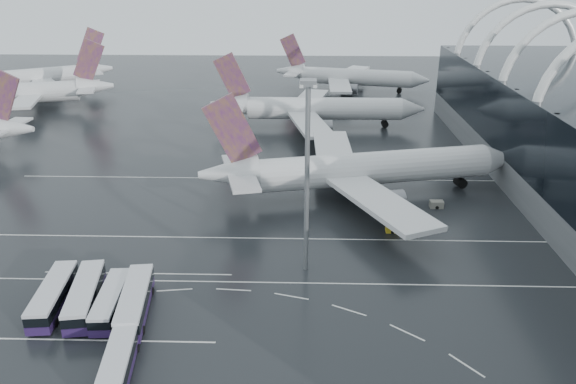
{
  "coord_description": "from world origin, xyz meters",
  "views": [
    {
      "loc": [
        0.46,
        -72.01,
        43.04
      ],
      "look_at": [
        -2.05,
        15.55,
        7.0
      ],
      "focal_mm": 35.0,
      "sensor_mm": 36.0,
      "label": 1
    }
  ],
  "objects_px": {
    "bus_row_near_c": "(111,301)",
    "gse_cart_belly_a": "(392,229)",
    "bus_row_near_b": "(85,296)",
    "airliner_gate_c": "(348,77)",
    "jet_remote_mid": "(36,92)",
    "floodlight_mast": "(307,156)",
    "bus_row_near_d": "(135,301)",
    "airliner_main": "(359,170)",
    "gse_cart_belly_e": "(367,199)",
    "bus_row_far_c": "(118,363)",
    "gse_cart_belly_d": "(436,204)",
    "bus_row_near_a": "(53,295)",
    "airliner_gate_b": "(313,109)",
    "jet_remote_far": "(43,77)"
  },
  "relations": [
    {
      "from": "bus_row_near_b",
      "to": "floodlight_mast",
      "type": "relative_size",
      "value": 0.5
    },
    {
      "from": "airliner_main",
      "to": "gse_cart_belly_a",
      "type": "relative_size",
      "value": 28.93
    },
    {
      "from": "gse_cart_belly_e",
      "to": "bus_row_near_a",
      "type": "bearing_deg",
      "value": -140.89
    },
    {
      "from": "floodlight_mast",
      "to": "bus_row_near_c",
      "type": "bearing_deg",
      "value": -154.99
    },
    {
      "from": "gse_cart_belly_a",
      "to": "bus_row_near_c",
      "type": "bearing_deg",
      "value": -148.46
    },
    {
      "from": "jet_remote_mid",
      "to": "bus_row_far_c",
      "type": "xyz_separation_m",
      "value": [
        62.9,
        -120.3,
        -3.82
      ]
    },
    {
      "from": "bus_row_far_c",
      "to": "gse_cart_belly_a",
      "type": "height_order",
      "value": "bus_row_far_c"
    },
    {
      "from": "bus_row_near_a",
      "to": "bus_row_near_b",
      "type": "bearing_deg",
      "value": -96.15
    },
    {
      "from": "jet_remote_mid",
      "to": "bus_row_near_d",
      "type": "height_order",
      "value": "jet_remote_mid"
    },
    {
      "from": "bus_row_near_c",
      "to": "gse_cart_belly_a",
      "type": "bearing_deg",
      "value": -62.7
    },
    {
      "from": "airliner_main",
      "to": "bus_row_near_b",
      "type": "height_order",
      "value": "airliner_main"
    },
    {
      "from": "airliner_main",
      "to": "floodlight_mast",
      "type": "height_order",
      "value": "floodlight_mast"
    },
    {
      "from": "airliner_gate_c",
      "to": "jet_remote_far",
      "type": "height_order",
      "value": "jet_remote_far"
    },
    {
      "from": "gse_cart_belly_d",
      "to": "jet_remote_mid",
      "type": "bearing_deg",
      "value": 146.22
    },
    {
      "from": "floodlight_mast",
      "to": "gse_cart_belly_e",
      "type": "height_order",
      "value": "floodlight_mast"
    },
    {
      "from": "bus_row_near_b",
      "to": "gse_cart_belly_e",
      "type": "bearing_deg",
      "value": -57.49
    },
    {
      "from": "gse_cart_belly_a",
      "to": "jet_remote_mid",
      "type": "bearing_deg",
      "value": 139.87
    },
    {
      "from": "gse_cart_belly_e",
      "to": "bus_row_near_c",
      "type": "bearing_deg",
      "value": -134.79
    },
    {
      "from": "gse_cart_belly_d",
      "to": "airliner_gate_c",
      "type": "bearing_deg",
      "value": 95.29
    },
    {
      "from": "jet_remote_mid",
      "to": "bus_row_near_d",
      "type": "relative_size",
      "value": 3.41
    },
    {
      "from": "jet_remote_mid",
      "to": "bus_row_near_d",
      "type": "distance_m",
      "value": 124.68
    },
    {
      "from": "bus_row_far_c",
      "to": "gse_cart_belly_a",
      "type": "bearing_deg",
      "value": -50.65
    },
    {
      "from": "airliner_main",
      "to": "gse_cart_belly_e",
      "type": "height_order",
      "value": "airliner_main"
    },
    {
      "from": "bus_row_near_a",
      "to": "bus_row_near_b",
      "type": "xyz_separation_m",
      "value": [
        4.3,
        -0.02,
        0.05
      ]
    },
    {
      "from": "bus_row_near_d",
      "to": "bus_row_far_c",
      "type": "height_order",
      "value": "bus_row_near_d"
    },
    {
      "from": "airliner_main",
      "to": "bus_row_near_c",
      "type": "xyz_separation_m",
      "value": [
        -36.0,
        -40.73,
        -3.79
      ]
    },
    {
      "from": "bus_row_near_c",
      "to": "gse_cart_belly_d",
      "type": "xyz_separation_m",
      "value": [
        50.39,
        35.49,
        -0.99
      ]
    },
    {
      "from": "airliner_main",
      "to": "airliner_gate_c",
      "type": "xyz_separation_m",
      "value": [
        4.84,
        97.99,
        -0.58
      ]
    },
    {
      "from": "jet_remote_far",
      "to": "floodlight_mast",
      "type": "xyz_separation_m",
      "value": [
        91.91,
        -120.07,
        12.39
      ]
    },
    {
      "from": "airliner_gate_c",
      "to": "gse_cart_belly_d",
      "type": "height_order",
      "value": "airliner_gate_c"
    },
    {
      "from": "bus_row_near_b",
      "to": "bus_row_near_c",
      "type": "distance_m",
      "value": 3.8
    },
    {
      "from": "bus_row_near_a",
      "to": "floodlight_mast",
      "type": "relative_size",
      "value": 0.48
    },
    {
      "from": "bus_row_near_b",
      "to": "gse_cart_belly_a",
      "type": "distance_m",
      "value": 50.43
    },
    {
      "from": "airliner_gate_c",
      "to": "jet_remote_far",
      "type": "relative_size",
      "value": 1.18
    },
    {
      "from": "jet_remote_far",
      "to": "bus_row_near_c",
      "type": "bearing_deg",
      "value": 86.34
    },
    {
      "from": "airliner_gate_c",
      "to": "bus_row_near_b",
      "type": "relative_size",
      "value": 3.83
    },
    {
      "from": "floodlight_mast",
      "to": "airliner_gate_c",
      "type": "bearing_deg",
      "value": 83.2
    },
    {
      "from": "bus_row_near_b",
      "to": "bus_row_near_c",
      "type": "bearing_deg",
      "value": -111.02
    },
    {
      "from": "airliner_gate_c",
      "to": "gse_cart_belly_a",
      "type": "relative_size",
      "value": 24.69
    },
    {
      "from": "bus_row_near_d",
      "to": "bus_row_far_c",
      "type": "bearing_deg",
      "value": 179.86
    },
    {
      "from": "bus_row_near_c",
      "to": "gse_cart_belly_e",
      "type": "relative_size",
      "value": 5.99
    },
    {
      "from": "airliner_gate_b",
      "to": "bus_row_near_a",
      "type": "distance_m",
      "value": 96.71
    },
    {
      "from": "gse_cart_belly_d",
      "to": "gse_cart_belly_e",
      "type": "relative_size",
      "value": 1.19
    },
    {
      "from": "bus_row_near_d",
      "to": "floodlight_mast",
      "type": "distance_m",
      "value": 30.21
    },
    {
      "from": "bus_row_near_a",
      "to": "jet_remote_far",
      "type": "bearing_deg",
      "value": 17.97
    },
    {
      "from": "gse_cart_belly_e",
      "to": "jet_remote_mid",
      "type": "bearing_deg",
      "value": 143.69
    },
    {
      "from": "airliner_gate_c",
      "to": "jet_remote_mid",
      "type": "height_order",
      "value": "jet_remote_mid"
    },
    {
      "from": "airliner_gate_b",
      "to": "bus_row_near_c",
      "type": "bearing_deg",
      "value": -107.05
    },
    {
      "from": "bus_row_near_c",
      "to": "gse_cart_belly_e",
      "type": "distance_m",
      "value": 53.26
    },
    {
      "from": "gse_cart_belly_d",
      "to": "bus_row_near_a",
      "type": "bearing_deg",
      "value": -149.27
    }
  ]
}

